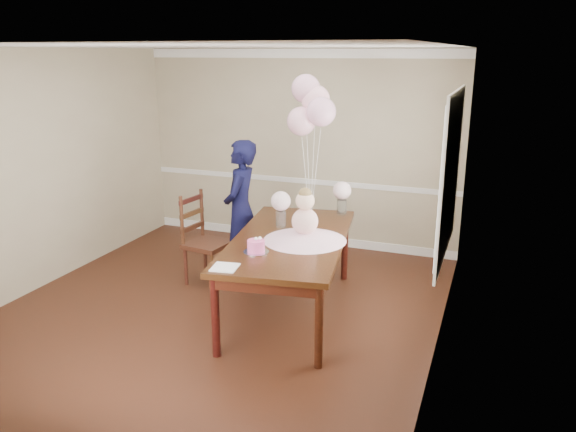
{
  "coord_description": "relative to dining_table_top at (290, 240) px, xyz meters",
  "views": [
    {
      "loc": [
        2.63,
        -4.81,
        2.66
      ],
      "look_at": [
        0.69,
        0.3,
        1.05
      ],
      "focal_mm": 35.0,
      "sensor_mm": 36.0,
      "label": 1
    }
  ],
  "objects": [
    {
      "name": "birthday_cake",
      "position": [
        -0.14,
        -0.53,
        0.09
      ],
      "size": [
        0.19,
        0.19,
        0.11
      ],
      "primitive_type": "cylinder",
      "rotation": [
        0.0,
        0.0,
        0.16
      ],
      "color": "#F74EA1",
      "rests_on": "cake_platter"
    },
    {
      "name": "wall_front",
      "position": [
        -0.71,
        -2.78,
        0.55
      ],
      "size": [
        4.5,
        0.02,
        2.7
      ],
      "primitive_type": "cube",
      "color": "tan",
      "rests_on": "floor"
    },
    {
      "name": "roses_far",
      "position": [
        0.27,
        1.0,
        0.32
      ],
      "size": [
        0.21,
        0.21,
        0.21
      ],
      "primitive_type": "sphere",
      "color": "silver",
      "rests_on": "rose_vase_far"
    },
    {
      "name": "table_leg_br",
      "position": [
        0.3,
        1.08,
        -0.42
      ],
      "size": [
        0.09,
        0.09,
        0.78
      ],
      "primitive_type": "cylinder",
      "rotation": [
        0.0,
        0.0,
        0.16
      ],
      "color": "black",
      "rests_on": "floor"
    },
    {
      "name": "woman",
      "position": [
        -0.9,
        0.73,
        0.04
      ],
      "size": [
        0.48,
        0.66,
        1.68
      ],
      "primitive_type": "imported",
      "rotation": [
        0.0,
        0.0,
        -1.44
      ],
      "color": "black",
      "rests_on": "floor"
    },
    {
      "name": "balloon_ribbon_a",
      "position": [
        -0.04,
        0.61,
        0.5
      ],
      "size": [
        0.1,
        0.02,
        0.93
      ],
      "primitive_type": "cylinder",
      "rotation": [
        0.0,
        -0.1,
        0.16
      ],
      "color": "white",
      "rests_on": "balloon_weight"
    },
    {
      "name": "rose_vase_near",
      "position": [
        -0.22,
        0.3,
        0.12
      ],
      "size": [
        0.13,
        0.13,
        0.18
      ],
      "primitive_type": "cylinder",
      "rotation": [
        0.0,
        0.0,
        0.16
      ],
      "color": "silver",
      "rests_on": "dining_table_top"
    },
    {
      "name": "chair_leg_bl",
      "position": [
        -1.35,
        0.62,
        -0.58
      ],
      "size": [
        0.05,
        0.05,
        0.45
      ],
      "primitive_type": "cylinder",
      "rotation": [
        0.0,
        0.0,
        -0.13
      ],
      "color": "#34150E",
      "rests_on": "floor"
    },
    {
      "name": "baseboard_trim",
      "position": [
        -0.71,
        2.21,
        -0.74
      ],
      "size": [
        4.5,
        0.02,
        0.12
      ],
      "primitive_type": "cube",
      "color": "white",
      "rests_on": "floor"
    },
    {
      "name": "balloon_a",
      "position": [
        -0.1,
        0.6,
        1.14
      ],
      "size": [
        0.31,
        0.31,
        0.31
      ],
      "primitive_type": "sphere",
      "color": "#ECA7B9",
      "rests_on": "balloon_ribbon_a"
    },
    {
      "name": "dining_chair_seat",
      "position": [
        -1.19,
        0.41,
        -0.33
      ],
      "size": [
        0.52,
        0.52,
        0.05
      ],
      "primitive_type": "cube",
      "rotation": [
        0.0,
        0.0,
        -0.13
      ],
      "color": "#36180E",
      "rests_on": "chair_leg_fl"
    },
    {
      "name": "chair_slat_low",
      "position": [
        -1.4,
        0.44,
        -0.15
      ],
      "size": [
        0.09,
        0.42,
        0.05
      ],
      "primitive_type": "cube",
      "rotation": [
        0.0,
        0.0,
        -0.13
      ],
      "color": "black",
      "rests_on": "dining_chair_seat"
    },
    {
      "name": "baby_hair",
      "position": [
        0.17,
        -0.03,
        0.5
      ],
      "size": [
        0.13,
        0.13,
        0.13
      ],
      "primitive_type": "sphere",
      "color": "olive",
      "rests_on": "baby_head"
    },
    {
      "name": "dining_table_top",
      "position": [
        0.0,
        0.0,
        0.0
      ],
      "size": [
        1.44,
        2.36,
        0.06
      ],
      "primitive_type": "cube",
      "rotation": [
        0.0,
        0.0,
        0.16
      ],
      "color": "black",
      "rests_on": "table_leg_fl"
    },
    {
      "name": "wall_left",
      "position": [
        -2.96,
        -0.28,
        0.55
      ],
      "size": [
        0.02,
        5.0,
        2.7
      ],
      "primitive_type": "cube",
      "color": "tan",
      "rests_on": "floor"
    },
    {
      "name": "chair_back_post_r",
      "position": [
        -1.37,
        0.63,
        -0.02
      ],
      "size": [
        0.05,
        0.05,
        0.59
      ],
      "primitive_type": "cylinder",
      "rotation": [
        0.0,
        0.0,
        -0.13
      ],
      "color": "#381A0F",
      "rests_on": "dining_chair_seat"
    },
    {
      "name": "baby_skirt",
      "position": [
        0.17,
        -0.03,
        0.08
      ],
      "size": [
        0.96,
        0.96,
        0.11
      ],
      "primitive_type": "cone",
      "rotation": [
        0.0,
        0.0,
        0.16
      ],
      "color": "#F7B6CE",
      "rests_on": "dining_table_top"
    },
    {
      "name": "balloon_ribbon_c",
      "position": [
        0.02,
        0.68,
        0.61
      ],
      "size": [
        0.01,
        0.11,
        1.15
      ],
      "primitive_type": "cylinder",
      "rotation": [
        -0.09,
        0.02,
        0.16
      ],
      "color": "white",
      "rests_on": "balloon_weight"
    },
    {
      "name": "wall_back",
      "position": [
        -0.71,
        2.22,
        0.55
      ],
      "size": [
        4.5,
        0.02,
        2.7
      ],
      "primitive_type": "cube",
      "color": "tan",
      "rests_on": "floor"
    },
    {
      "name": "balloon_b",
      "position": [
        0.13,
        0.58,
        1.25
      ],
      "size": [
        0.31,
        0.31,
        0.31
      ],
      "primitive_type": "sphere",
      "color": "#E7A3C3",
      "rests_on": "balloon_ribbon_b"
    },
    {
      "name": "chair_back_post_l",
      "position": [
        -1.42,
        0.25,
        -0.02
      ],
      "size": [
        0.05,
        0.05,
        0.59
      ],
      "primitive_type": "cylinder",
      "rotation": [
        0.0,
        0.0,
        -0.13
      ],
      "color": "#3A1D10",
      "rests_on": "dining_chair_seat"
    },
    {
      "name": "window_frame",
      "position": [
        1.51,
        0.22,
        0.75
      ],
      "size": [
        0.02,
        1.66,
        1.56
      ],
      "primitive_type": "cube",
      "color": "white",
      "rests_on": "wall_right"
    },
    {
      "name": "baby_head",
      "position": [
        0.17,
        -0.03,
        0.44
      ],
      "size": [
        0.19,
        0.19,
        0.19
      ],
      "primitive_type": "sphere",
      "color": "beige",
      "rests_on": "baby_torso"
    },
    {
      "name": "table_leg_fr",
      "position": [
        0.62,
        -0.93,
        -0.42
      ],
      "size": [
        0.09,
        0.09,
        0.78
      ],
      "primitive_type": "cylinder",
      "rotation": [
        0.0,
        0.0,
        0.16
      ],
      "color": "black",
      "rests_on": "floor"
    },
    {
      "name": "chair_leg_fl",
      "position": [
        -1.4,
        0.25,
        -0.58
      ],
      "size": [
        0.05,
        0.05,
        0.45
      ],
      "primitive_type": "cylinder",
      "rotation": [
        0.0,
        0.0,
        -0.13
      ],
      "color": "#38160F",
      "rests_on": "floor"
    },
    {
      "name": "cake_flower_b",
      "position": [
        -0.11,
        -0.5,
        0.16
      ],
      "size": [
        0.03,
        0.03,
        0.03
      ],
      "primitive_type": "sphere",
      "color": "white",
      "rests_on": "birthday_cake"
    },
    {
      "name": "rose_vase_far",
      "position": [
        0.27,
        1.0,
        0.12
      ],
      "size": [
        0.13,
        0.13,
        0.18
      ],
      "primitive_type": "cylinder",
      "rotation": [
        0.0,
        0.0,
        0.16
      ],
      "color": "silver",
      "rests_on": "dining_table_top"
    },
    {
      "name": "chair_slat_top",
      "position": [
        -1.4,
        0.44,
        0.19
      ],
      "size": [
        0.09,
        0.42,
        0.05
      ],
      "primitive_type": "cube",
      "rotation": [
        0.0,
        0.0,
        -0.13
      ],
      "color": "black",
      "rests_on": "dining_chair_seat"
    },
    {
      "name": "balloon_weight",
      "position": [
        0.01,
        0.62,
        0.04
      ],
      "size": [
        0.05,
        0.05,
        0.02
      ],
      "primitive_type": "cylinder",
      "rotation": [
        0.0,
        0.0,
        0.16
      ],
      "color": "#B7B6BB",
      "rests_on": "dining_table_top"
    },
    {
      "name": "roses_near",
      "position": [
        -0.22,
        0.3,
        0.32
      ],
      "size": [
        0.21,
        0.21,
        0.21
      ],
      "primitive_type": "sphere",
      "color": "silver",
      "rests_on": "rose_vase_near"
    },
    {
      "name": "table_leg_bl",
      "position": [
        -0.62,
        0.93,
        -0.42
      ],
      "size": [
        0.09,
        0.09,
        0.78
      ],
      "primitive_type": "cylinder",
      "rotation": [
        0.0,
        0.0,
        0.16
      ],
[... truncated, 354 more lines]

